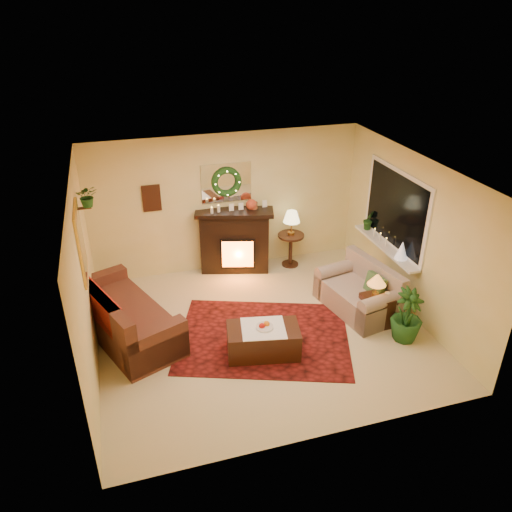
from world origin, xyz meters
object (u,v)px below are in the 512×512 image
object	(u,v)px
loveseat	(358,288)
end_table_square	(376,310)
sofa	(125,311)
fireplace	(235,244)
side_table_round	(290,250)
coffee_table	(263,341)

from	to	relation	value
loveseat	end_table_square	world-z (taller)	loveseat
sofa	fireplace	world-z (taller)	fireplace
fireplace	side_table_round	distance (m)	1.11
sofa	coffee_table	size ratio (longest dim) A/B	2.04
side_table_round	sofa	bearing A→B (deg)	-156.14
side_table_round	coffee_table	bearing A→B (deg)	-118.28
fireplace	side_table_round	world-z (taller)	fireplace
end_table_square	coffee_table	bearing A→B (deg)	-174.60
loveseat	coffee_table	size ratio (longest dim) A/B	1.34
fireplace	coffee_table	size ratio (longest dim) A/B	1.21
fireplace	loveseat	distance (m)	2.51
fireplace	coffee_table	world-z (taller)	fireplace
sofa	side_table_round	bearing A→B (deg)	1.64
fireplace	coffee_table	bearing A→B (deg)	-79.71
fireplace	end_table_square	bearing A→B (deg)	-39.17
fireplace	loveseat	bearing A→B (deg)	-34.49
side_table_round	end_table_square	distance (m)	2.35
fireplace	side_table_round	bearing A→B (deg)	8.55
end_table_square	side_table_round	bearing A→B (deg)	105.23
end_table_square	fireplace	bearing A→B (deg)	125.23
sofa	fireplace	bearing A→B (deg)	13.88
end_table_square	coffee_table	distance (m)	1.94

